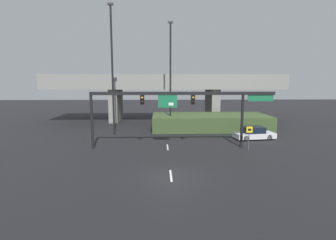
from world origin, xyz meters
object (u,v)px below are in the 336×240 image
highway_light_pole_near (170,74)px  highway_light_pole_far (112,68)px  speed_limit_sign (249,134)px  signal_gantry (180,102)px  parked_sedan_near_right (254,133)px

highway_light_pole_near → highway_light_pole_far: 7.89m
highway_light_pole_far → speed_limit_sign: bearing=-29.3°
highway_light_pole_near → signal_gantry: bearing=-86.8°
speed_limit_sign → highway_light_pole_near: bearing=123.3°
highway_light_pole_near → parked_sedan_near_right: bearing=-32.9°
highway_light_pole_near → parked_sedan_near_right: 13.33m
signal_gantry → speed_limit_sign: (6.73, -1.18, -3.13)m
signal_gantry → highway_light_pole_far: 11.11m
highway_light_pole_far → parked_sedan_near_right: size_ratio=3.29×
highway_light_pole_near → speed_limit_sign: bearing=-56.7°
speed_limit_sign → highway_light_pole_far: bearing=150.7°
speed_limit_sign → parked_sedan_near_right: 5.50m
speed_limit_sign → parked_sedan_near_right: speed_limit_sign is taller
signal_gantry → speed_limit_sign: size_ratio=7.65×
highway_light_pole_near → parked_sedan_near_right: highway_light_pole_near is taller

